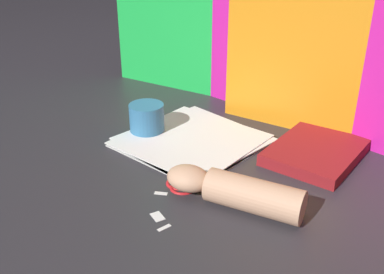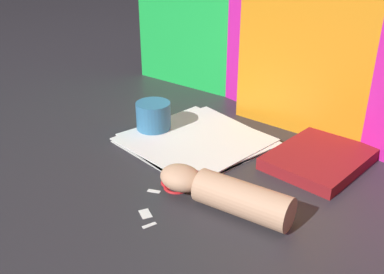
{
  "view_description": "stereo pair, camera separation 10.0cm",
  "coord_description": "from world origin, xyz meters",
  "views": [
    {
      "loc": [
        0.59,
        -0.67,
        0.51
      ],
      "look_at": [
        -0.0,
        0.01,
        0.06
      ],
      "focal_mm": 42.0,
      "sensor_mm": 36.0,
      "label": 1
    },
    {
      "loc": [
        0.66,
        -0.6,
        0.51
      ],
      "look_at": [
        -0.0,
        0.01,
        0.06
      ],
      "focal_mm": 42.0,
      "sensor_mm": 36.0,
      "label": 2
    }
  ],
  "objects": [
    {
      "name": "ground_plane",
      "position": [
        0.0,
        0.0,
        0.0
      ],
      "size": [
        6.0,
        6.0,
        0.0
      ],
      "primitive_type": "plane",
      "color": "#2D2B30"
    },
    {
      "name": "paper_scrap_near",
      "position": [
        0.04,
        -0.14,
        0.0
      ],
      "size": [
        0.03,
        0.02,
        0.0
      ],
      "color": "white",
      "rests_on": "ground_plane"
    },
    {
      "name": "paper_scrap_mid",
      "position": [
        0.12,
        -0.21,
        0.0
      ],
      "size": [
        0.01,
        0.03,
        0.0
      ],
      "color": "white",
      "rests_on": "ground_plane"
    },
    {
      "name": "mug",
      "position": [
        -0.18,
        0.03,
        0.04
      ],
      "size": [
        0.09,
        0.09,
        0.08
      ],
      "color": "teal",
      "rests_on": "ground_plane"
    },
    {
      "name": "hand_forearm",
      "position": [
        0.18,
        -0.07,
        0.03
      ],
      "size": [
        0.29,
        0.14,
        0.07
      ],
      "color": "tan",
      "rests_on": "ground_plane"
    },
    {
      "name": "paper_scrap_far",
      "position": [
        0.09,
        -0.2,
        0.0
      ],
      "size": [
        0.03,
        0.03,
        0.0
      ],
      "color": "white",
      "rests_on": "ground_plane"
    },
    {
      "name": "scissors",
      "position": [
        0.06,
        -0.07,
        0.0
      ],
      "size": [
        0.12,
        0.15,
        0.01
      ],
      "color": "silver",
      "rests_on": "ground_plane"
    },
    {
      "name": "paper_stack",
      "position": [
        -0.06,
        0.07,
        0.01
      ],
      "size": [
        0.32,
        0.32,
        0.01
      ],
      "color": "white",
      "rests_on": "ground_plane"
    },
    {
      "name": "book_closed",
      "position": [
        0.2,
        0.23,
        0.01
      ],
      "size": [
        0.2,
        0.28,
        0.03
      ],
      "color": "maroon",
      "rests_on": "ground_plane"
    },
    {
      "name": "backdrop_panel_center",
      "position": [
        0.0,
        0.35,
        0.23
      ],
      "size": [
        0.9,
        0.07,
        0.47
      ],
      "color": "#D81E9E",
      "rests_on": "ground_plane"
    }
  ]
}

